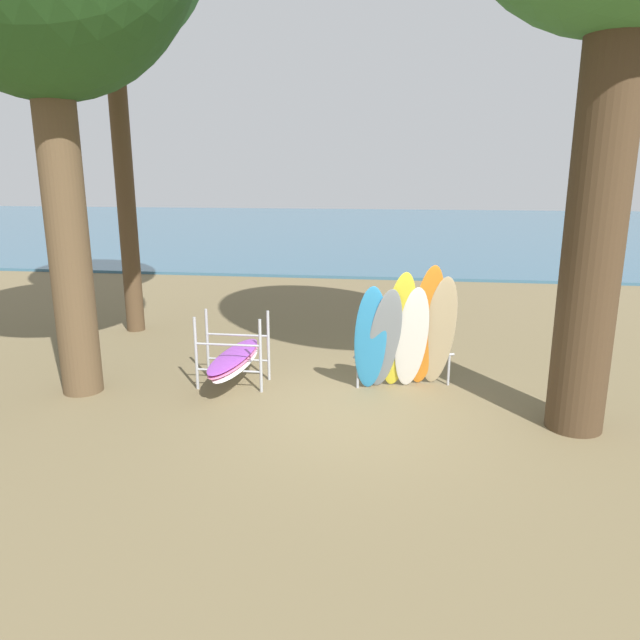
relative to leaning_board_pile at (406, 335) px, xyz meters
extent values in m
plane|color=brown|center=(-0.75, -0.83, -0.99)|extent=(80.00, 80.00, 0.00)
cube|color=#38607A|center=(-0.75, 28.41, -0.94)|extent=(80.00, 36.00, 0.10)
cylinder|color=brown|center=(-5.33, -0.63, 1.90)|extent=(0.64, 0.64, 5.78)
cylinder|color=#42301E|center=(2.40, -1.06, 2.22)|extent=(0.78, 0.78, 6.42)
cylinder|color=#4C3823|center=(-6.14, 3.19, 2.50)|extent=(0.40, 0.40, 6.99)
ellipsoid|color=#2D8ED1|center=(-0.57, -0.17, -0.04)|extent=(0.61, 0.76, 1.89)
ellipsoid|color=gray|center=(-0.35, -0.11, -0.06)|extent=(0.73, 0.91, 1.85)
ellipsoid|color=yellow|center=(-0.12, -0.04, 0.06)|extent=(0.70, 0.92, 2.10)
ellipsoid|color=white|center=(0.10, 0.02, -0.06)|extent=(0.65, 0.78, 1.85)
ellipsoid|color=orange|center=(0.32, 0.09, 0.11)|extent=(0.68, 0.94, 2.20)
ellipsoid|color=#C6B289|center=(0.54, 0.15, 0.02)|extent=(0.65, 0.91, 2.02)
cylinder|color=#9EA0A5|center=(-0.78, 0.11, -0.71)|extent=(0.04, 0.04, 0.55)
cylinder|color=#9EA0A5|center=(0.75, 0.46, -0.71)|extent=(0.04, 0.04, 0.55)
cylinder|color=#9EA0A5|center=(-0.01, 0.28, -0.44)|extent=(1.70, 0.42, 0.04)
cylinder|color=#9EA0A5|center=(-3.46, -0.29, -0.36)|extent=(0.05, 0.05, 1.25)
cylinder|color=#9EA0A5|center=(-2.36, -0.29, -0.36)|extent=(0.05, 0.05, 1.25)
cylinder|color=#9EA0A5|center=(-3.46, 0.31, -0.36)|extent=(0.05, 0.05, 1.25)
cylinder|color=#9EA0A5|center=(-2.36, 0.31, -0.36)|extent=(0.05, 0.05, 1.25)
cylinder|color=#9EA0A5|center=(-2.91, -0.29, -0.64)|extent=(1.10, 0.04, 0.04)
cylinder|color=#9EA0A5|center=(-2.91, -0.29, -0.19)|extent=(1.10, 0.04, 0.04)
cylinder|color=#9EA0A5|center=(-2.91, 0.31, -0.64)|extent=(1.10, 0.04, 0.04)
cylinder|color=#9EA0A5|center=(-2.91, 0.31, -0.19)|extent=(1.10, 0.04, 0.04)
ellipsoid|color=white|center=(-2.86, 0.01, -0.59)|extent=(0.57, 2.12, 0.06)
ellipsoid|color=pink|center=(-2.89, 0.01, -0.53)|extent=(0.66, 2.13, 0.06)
ellipsoid|color=purple|center=(-2.89, 0.01, -0.47)|extent=(0.65, 2.13, 0.06)
camera|label=1|loc=(-0.16, -9.32, 2.60)|focal=33.11mm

